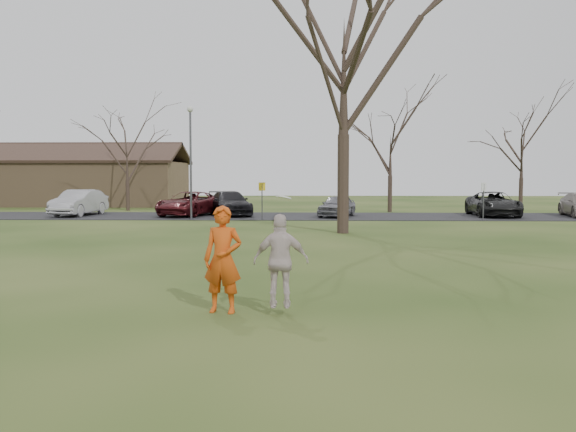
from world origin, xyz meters
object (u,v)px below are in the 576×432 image
at_px(car_1, 79,203).
at_px(catching_play, 281,261).
at_px(player_defender, 223,259).
at_px(car_3, 230,203).
at_px(big_tree, 344,68).
at_px(car_2, 190,204).
at_px(lamp_post, 191,148).
at_px(car_6, 493,204).
at_px(building, 59,181).
at_px(car_4, 337,206).

relative_size(car_1, catching_play, 2.33).
bearing_deg(catching_play, player_defender, 169.62).
relative_size(car_3, big_tree, 0.36).
bearing_deg(car_2, lamp_post, -59.64).
height_order(car_1, car_3, car_1).
bearing_deg(car_2, car_6, 17.75).
height_order(player_defender, car_1, player_defender).
relative_size(car_3, car_6, 0.96).
height_order(catching_play, big_tree, big_tree).
distance_m(car_2, big_tree, 14.67).
bearing_deg(big_tree, catching_play, -97.58).
bearing_deg(big_tree, car_1, 146.84).
height_order(player_defender, building, building).
relative_size(catching_play, lamp_post, 0.32).
bearing_deg(car_1, catching_play, -55.95).
distance_m(catching_play, big_tree, 16.29).
relative_size(player_defender, car_6, 0.37).
xyz_separation_m(catching_play, building, (-20.00, 38.00, 0.95)).
height_order(car_1, car_6, car_1).
relative_size(player_defender, car_1, 0.41).
relative_size(car_6, building, 0.25).
relative_size(car_2, car_4, 1.38).
bearing_deg(car_4, car_6, 24.35).
distance_m(player_defender, car_4, 24.50).
bearing_deg(car_2, building, 153.41).
relative_size(player_defender, big_tree, 0.14).
xyz_separation_m(car_6, lamp_post, (-17.53, -2.74, 3.21)).
height_order(car_2, big_tree, big_tree).
bearing_deg(catching_play, car_3, 99.43).
bearing_deg(car_4, catching_play, -75.56).
bearing_deg(car_3, catching_play, -99.40).
relative_size(player_defender, building, 0.09).
bearing_deg(building, big_tree, -46.27).
height_order(car_2, car_3, car_3).
bearing_deg(building, catching_play, -62.24).
bearing_deg(car_2, car_1, -161.77).
bearing_deg(car_3, car_6, -19.73).
bearing_deg(car_1, car_4, 4.09).
bearing_deg(player_defender, car_4, 91.83).
xyz_separation_m(car_6, catching_play, (-11.53, -25.25, 0.22)).
bearing_deg(lamp_post, car_6, 8.89).
height_order(car_4, catching_play, catching_play).
xyz_separation_m(car_1, car_3, (9.07, 0.49, -0.05)).
height_order(car_3, building, building).
height_order(car_2, car_4, car_2).
distance_m(car_1, car_4, 15.53).
relative_size(car_3, catching_play, 2.48).
height_order(car_1, big_tree, big_tree).
bearing_deg(car_3, big_tree, -78.12).
bearing_deg(big_tree, player_defender, -101.68).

